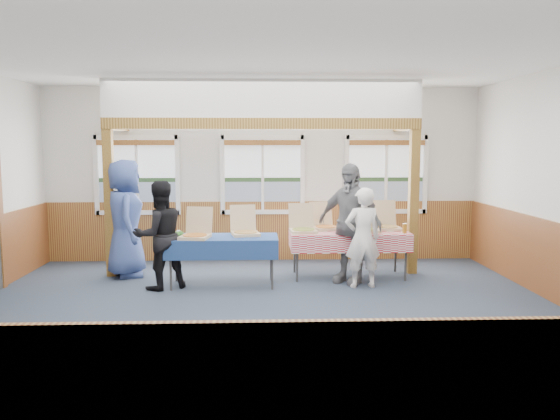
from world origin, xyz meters
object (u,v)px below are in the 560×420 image
object	(u,v)px
table_left	(222,241)
table_right	(349,234)
person_grey	(349,223)
woman_black	(159,235)
man_blue	(125,218)
woman_white	(363,238)

from	to	relation	value
table_left	table_right	world-z (taller)	same
person_grey	table_right	bearing A→B (deg)	121.54
table_left	person_grey	distance (m)	1.98
woman_black	man_blue	xyz separation A→B (m)	(-0.70, 0.83, 0.15)
man_blue	woman_black	bearing A→B (deg)	-155.37
table_left	man_blue	bearing A→B (deg)	147.79
man_blue	person_grey	xyz separation A→B (m)	(3.58, -0.56, -0.02)
man_blue	woman_white	bearing A→B (deg)	-118.33
woman_white	woman_black	distance (m)	3.04
table_right	person_grey	bearing A→B (deg)	-104.74
woman_white	woman_black	xyz separation A→B (m)	(-3.04, 0.03, 0.05)
table_left	table_right	bearing A→B (deg)	3.82
table_left	woman_black	distance (m)	0.94
table_left	person_grey	xyz separation A→B (m)	(1.96, 0.11, 0.24)
man_blue	table_left	bearing A→B (deg)	-127.82
table_left	woman_black	size ratio (longest dim) A/B	1.10
table_left	table_right	xyz separation A→B (m)	(2.02, 0.49, 0.01)
table_left	woman_white	xyz separation A→B (m)	(2.12, -0.19, 0.06)
person_grey	woman_white	bearing A→B (deg)	-22.76
table_left	table_right	distance (m)	2.07
woman_black	person_grey	distance (m)	2.90
woman_black	table_left	bearing A→B (deg)	160.46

